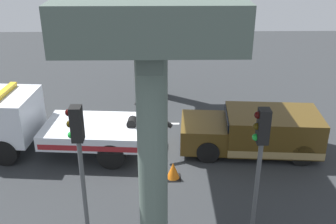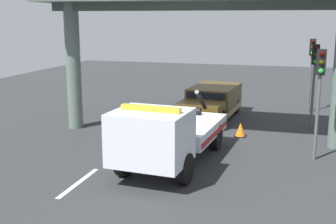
{
  "view_description": "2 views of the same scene",
  "coord_description": "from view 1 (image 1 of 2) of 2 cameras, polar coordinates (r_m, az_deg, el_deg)",
  "views": [
    {
      "loc": [
        -0.56,
        13.51,
        7.82
      ],
      "look_at": [
        -0.77,
        -0.5,
        1.42
      ],
      "focal_mm": 42.76,
      "sensor_mm": 36.0,
      "label": 1
    },
    {
      "loc": [
        17.6,
        3.96,
        5.13
      ],
      "look_at": [
        1.06,
        -0.84,
        1.34
      ],
      "focal_mm": 46.37,
      "sensor_mm": 36.0,
      "label": 2
    }
  ],
  "objects": [
    {
      "name": "ground_plane",
      "position": [
        15.64,
        -2.81,
        -5.68
      ],
      "size": [
        60.0,
        40.0,
        0.1
      ],
      "primitive_type": "cube",
      "color": "#2D3033"
    },
    {
      "name": "tow_truck_white",
      "position": [
        15.73,
        -17.16,
        -1.49
      ],
      "size": [
        7.32,
        2.83,
        2.46
      ],
      "color": "silver",
      "rests_on": "ground"
    },
    {
      "name": "traffic_cone_orange",
      "position": [
        13.84,
        0.73,
        -8.4
      ],
      "size": [
        0.51,
        0.51,
        0.61
      ],
      "color": "orange",
      "rests_on": "ground"
    },
    {
      "name": "lane_stripe_east",
      "position": [
        18.86,
        -21.14,
        -1.7
      ],
      "size": [
        2.6,
        0.16,
        0.01
      ],
      "primitive_type": "cube",
      "color": "silver",
      "rests_on": "ground"
    },
    {
      "name": "lane_stripe_west",
      "position": [
        18.5,
        16.33,
        -1.5
      ],
      "size": [
        2.6,
        0.16,
        0.01
      ],
      "primitive_type": "cube",
      "color": "silver",
      "rests_on": "ground"
    },
    {
      "name": "traffic_light_mid",
      "position": [
        10.12,
        -12.65,
        -4.89
      ],
      "size": [
        0.39,
        0.32,
        4.03
      ],
      "color": "#515456",
      "rests_on": "ground"
    },
    {
      "name": "traffic_light_far",
      "position": [
        10.23,
        13.0,
        -5.03
      ],
      "size": [
        0.39,
        0.32,
        3.93
      ],
      "color": "#515456",
      "rests_on": "ground"
    },
    {
      "name": "towed_van_green",
      "position": [
        15.65,
        12.51,
        -2.82
      ],
      "size": [
        5.34,
        2.56,
        1.58
      ],
      "color": "#4C3814",
      "rests_on": "ground"
    },
    {
      "name": "lane_stripe_mid",
      "position": [
        17.69,
        -2.59,
        -1.69
      ],
      "size": [
        2.6,
        0.16,
        0.01
      ],
      "primitive_type": "cube",
      "color": "silver",
      "rests_on": "ground"
    }
  ]
}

